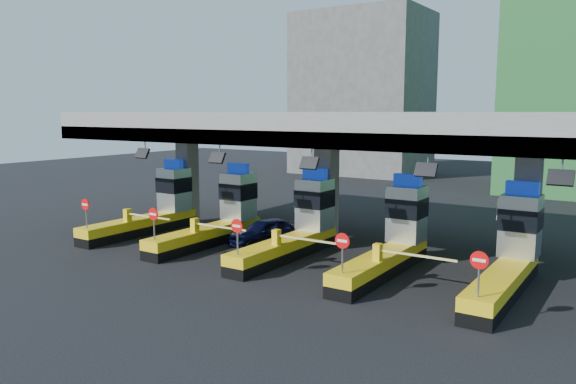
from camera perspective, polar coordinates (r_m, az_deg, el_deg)
The scene contains 9 objects.
ground at distance 27.92m, azimuth 0.81°, elevation -6.39°, with size 120.00×120.00×0.00m, color black.
toll_canopy at distance 29.50m, azimuth 3.85°, elevation 6.43°, with size 28.00×12.09×7.00m.
toll_lane_far_left at distance 34.13m, azimuth -13.23°, elevation -1.53°, with size 4.43×8.00×4.16m.
toll_lane_left at distance 30.73m, azimuth -6.79°, elevation -2.43°, with size 4.43×8.00×4.16m.
toll_lane_center at distance 27.83m, azimuth 1.12°, elevation -3.49°, with size 4.43×8.00×4.16m.
toll_lane_right at distance 25.58m, azimuth 10.68°, elevation -4.67°, with size 4.43×8.00×4.16m.
toll_lane_far_right at distance 24.17m, azimuth 21.73°, elevation -5.87°, with size 4.43×8.00×4.16m.
bg_building_concrete at distance 65.37m, azimuth 7.56°, elevation 9.83°, with size 14.00×10.00×18.00m, color #4C4C49.
van at distance 29.89m, azimuth -2.34°, elevation -4.04°, with size 1.66×4.13×1.41m, color black.
Camera 1 is at (14.52, -22.79, 7.01)m, focal length 35.00 mm.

